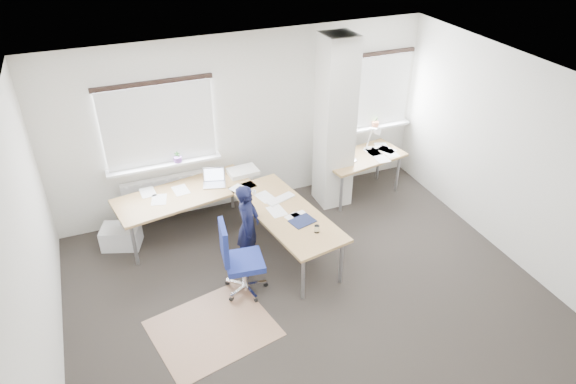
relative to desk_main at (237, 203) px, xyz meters
name	(u,v)px	position (x,y,z in m)	size (l,w,h in m)	color
ground	(307,294)	(0.49, -1.42, -0.69)	(6.00, 6.00, 0.00)	black
room_shell	(309,159)	(0.68, -0.96, 1.05)	(6.04, 5.04, 2.82)	beige
floor_mat	(213,328)	(-0.81, -1.54, -0.69)	(1.38, 1.17, 0.01)	#9A7054
white_crate	(121,236)	(-1.63, 0.56, -0.53)	(0.54, 0.38, 0.32)	white
desk_main	(237,203)	(0.00, 0.00, 0.00)	(2.82, 2.63, 0.96)	olive
desk_side	(362,158)	(2.32, 0.52, -0.01)	(1.50, 0.93, 1.22)	olive
task_chair	(242,273)	(-0.27, -1.03, -0.39)	(0.59, 0.59, 1.09)	navy
person	(248,226)	(0.01, -0.50, -0.07)	(0.45, 0.30, 1.24)	black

